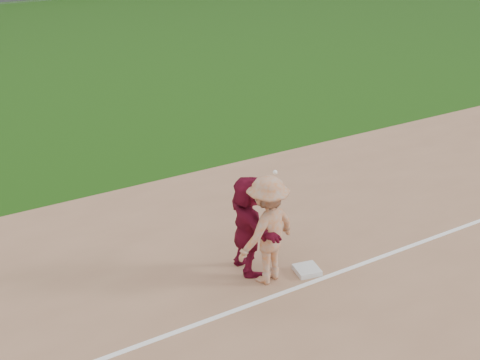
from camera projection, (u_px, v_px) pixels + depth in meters
ground at (279, 267)px, 11.88m from camera, size 160.00×160.00×0.00m
foul_line at (303, 285)px, 11.24m from camera, size 60.00×0.10×0.01m
first_base at (307, 270)px, 11.64m from camera, size 0.53×0.53×0.10m
base_runner at (248, 225)px, 11.35m from camera, size 0.83×1.90×1.98m
first_base_play at (267, 230)px, 11.01m from camera, size 1.53×1.13×2.15m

